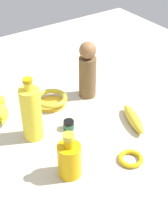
% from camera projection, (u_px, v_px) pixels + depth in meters
% --- Properties ---
extents(ground, '(2.00, 2.00, 0.00)m').
position_uv_depth(ground, '(84.00, 126.00, 1.31)').
color(ground, '#BCB29E').
extents(banana, '(0.11, 0.19, 0.04)m').
position_uv_depth(banana, '(133.00, 119.00, 1.31)').
color(banana, gold).
rests_on(banana, ground).
extents(cat_figurine, '(0.08, 0.13, 0.09)m').
position_uv_depth(cat_figurine, '(1.00, 110.00, 1.34)').
color(cat_figurine, yellow).
rests_on(cat_figurine, ground).
extents(bottle_tall, '(0.08, 0.08, 0.26)m').
position_uv_depth(bottle_tall, '(31.00, 113.00, 1.20)').
color(bottle_tall, yellow).
rests_on(bottle_tall, ground).
extents(bottle_short, '(0.08, 0.08, 0.17)m').
position_uv_depth(bottle_short, '(69.00, 159.00, 1.07)').
color(bottle_short, '#D6A00B').
rests_on(bottle_short, ground).
extents(nail_polish_jar, '(0.04, 0.04, 0.04)m').
position_uv_depth(nail_polish_jar, '(69.00, 125.00, 1.29)').
color(nail_polish_jar, '#295D3C').
rests_on(nail_polish_jar, ground).
extents(person_figure_adult, '(0.11, 0.11, 0.26)m').
position_uv_depth(person_figure_adult, '(88.00, 70.00, 1.41)').
color(person_figure_adult, brown).
rests_on(person_figure_adult, ground).
extents(bangle, '(0.09, 0.09, 0.02)m').
position_uv_depth(bangle, '(131.00, 159.00, 1.15)').
color(bangle, gold).
rests_on(bangle, ground).
extents(bowl, '(0.14, 0.14, 0.04)m').
position_uv_depth(bowl, '(51.00, 100.00, 1.41)').
color(bowl, gold).
rests_on(bowl, ground).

